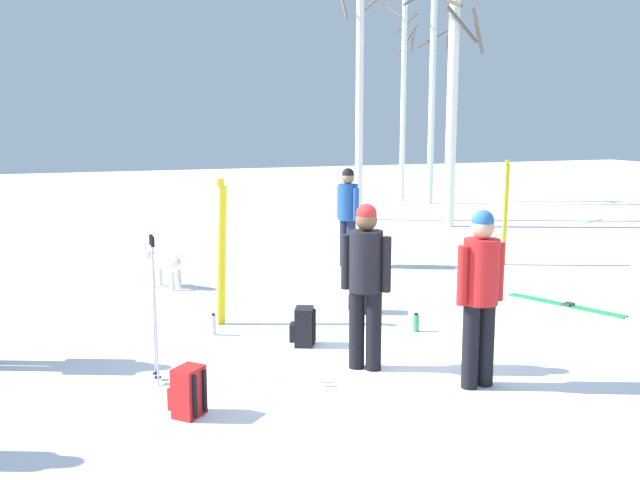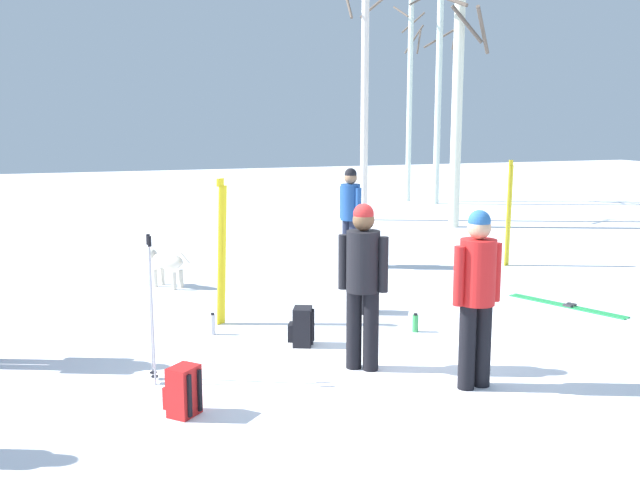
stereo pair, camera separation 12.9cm
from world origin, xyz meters
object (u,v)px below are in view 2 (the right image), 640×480
Objects in this scene: ski_poles_0 at (151,304)px; birch_tree_3 at (438,91)px; backpack_1 at (183,391)px; birch_tree_1 at (458,81)px; water_bottle_1 at (213,324)px; ski_pair_lying_0 at (567,306)px; water_bottle_0 at (415,323)px; backpack_2 at (302,327)px; birch_tree_2 at (410,83)px; person_3 at (363,276)px; dog at (165,262)px; ski_pair_planted_0 at (509,213)px; backpack_0 at (361,297)px; person_0 at (477,288)px; ski_pair_planted_1 at (222,252)px; person_2 at (350,211)px; birch_tree_0 at (365,59)px.

birch_tree_3 is (9.86, 12.50, 2.57)m from ski_poles_0.
birch_tree_1 reaches higher than backpack_1.
water_bottle_1 is 14.69m from birch_tree_3.
ski_pair_lying_0 is 2.54m from water_bottle_0.
birch_tree_2 is at bearing 59.13° from backpack_2.
person_3 is 4.66m from dog.
ski_pair_planted_0 is at bearing 42.45° from person_3.
ski_pair_lying_0 is 1.14× the size of ski_poles_0.
ski_poles_0 is at bearing -149.77° from backpack_0.
ski_pair_planted_0 is at bearing 36.10° from backpack_1.
ski_pair_planted_0 reaches higher than person_0.
ski_pair_planted_1 is 1.26× the size of ski_poles_0.
birch_tree_1 is (7.83, 9.00, 3.18)m from backpack_1.
person_2 is 1.18× the size of ski_poles_0.
water_bottle_1 is at bearing -125.26° from birch_tree_2.
ski_pair_planted_1 is (-5.47, -1.94, -0.01)m from ski_pair_planted_0.
ski_pair_planted_0 is 5.20m from birch_tree_1.
ski_poles_0 reaches higher than backpack_0.
person_3 is 2.11m from ski_poles_0.
person_0 reaches higher than backpack_0.
person_2 is 4.51m from water_bottle_1.
ski_poles_0 reaches higher than ski_pair_lying_0.
birch_tree_3 is (1.89, 4.42, -0.05)m from birch_tree_1.
person_0 is 5.72m from dog.
birch_tree_3 is at bearing 58.74° from person_3.
dog is at bearing -151.16° from birch_tree_1.
person_2 is 4.57m from backpack_2.
birch_tree_2 is at bearing 57.21° from backpack_1.
birch_tree_1 is (5.07, 6.39, 3.18)m from backpack_0.
ski_pair_planted_1 is at bearing 170.57° from ski_pair_lying_0.
water_bottle_0 is at bearing -53.56° from dog.
backpack_0 is 1.59m from backpack_2.
water_bottle_1 is (-3.05, -3.21, -0.85)m from person_2.
ski_poles_0 is at bearing -168.44° from water_bottle_0.
water_bottle_0 is at bearing -109.29° from birch_tree_0.
birch_tree_1 reaches higher than backpack_0.
water_bottle_1 is at bearing -170.78° from backpack_0.
backpack_1 is (-0.93, -2.72, -0.69)m from ski_pair_planted_1.
backpack_0 is (-3.64, -2.06, -0.70)m from ski_pair_planted_0.
dog is 1.66× the size of backpack_2.
birch_tree_1 is at bearing -50.34° from birch_tree_0.
water_bottle_0 is 0.87× the size of water_bottle_1.
water_bottle_0 is at bearing -171.31° from ski_pair_lying_0.
water_bottle_0 is at bearing 1.58° from backpack_2.
birch_tree_0 is 2.48m from birch_tree_1.
backpack_2 is 1.46m from water_bottle_0.
birch_tree_3 is at bearing 36.74° from birch_tree_0.
backpack_1 is 16.86m from birch_tree_3.
ski_poles_0 is at bearing -134.60° from birch_tree_1.
birch_tree_3 is at bearing 66.79° from birch_tree_1.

